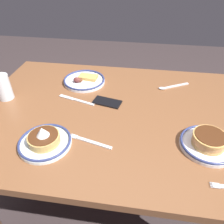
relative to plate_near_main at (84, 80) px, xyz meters
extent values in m
plane|color=#372D2D|center=(-0.21, 0.26, -0.73)|extent=(6.00, 6.00, 0.00)
cube|color=brown|center=(-0.21, 0.26, -0.03)|extent=(1.39, 0.97, 0.04)
cylinder|color=brown|center=(-0.80, -0.13, -0.39)|extent=(0.05, 0.05, 0.68)
cylinder|color=brown|center=(0.38, -0.13, -0.39)|extent=(0.05, 0.05, 0.68)
cylinder|color=white|center=(0.00, 0.00, -0.01)|extent=(0.25, 0.25, 0.01)
torus|color=navy|center=(0.00, 0.00, 0.01)|extent=(0.24, 0.24, 0.01)
cube|color=tan|center=(-0.02, -0.02, 0.01)|extent=(0.12, 0.08, 0.02)
ellipsoid|color=brown|center=(0.03, 0.03, 0.02)|extent=(0.04, 0.03, 0.03)
ellipsoid|color=brown|center=(0.04, 0.03, 0.01)|extent=(0.03, 0.03, 0.03)
ellipsoid|color=brown|center=(0.02, 0.03, 0.01)|extent=(0.04, 0.03, 0.03)
cylinder|color=white|center=(-0.62, 0.44, -0.01)|extent=(0.22, 0.22, 0.01)
torus|color=navy|center=(-0.62, 0.44, 0.01)|extent=(0.22, 0.22, 0.01)
cylinder|color=tan|center=(-0.62, 0.44, 0.01)|extent=(0.13, 0.13, 0.01)
cylinder|color=tan|center=(-0.62, 0.44, 0.02)|extent=(0.13, 0.13, 0.01)
cylinder|color=tan|center=(-0.62, 0.44, 0.03)|extent=(0.13, 0.13, 0.01)
cylinder|color=tan|center=(-0.62, 0.44, 0.04)|extent=(0.13, 0.13, 0.01)
cylinder|color=#4C2814|center=(-0.62, 0.44, 0.05)|extent=(0.12, 0.12, 0.00)
cylinder|color=white|center=(0.03, 0.52, -0.01)|extent=(0.22, 0.22, 0.01)
torus|color=navy|center=(0.03, 0.52, 0.01)|extent=(0.21, 0.21, 0.01)
cylinder|color=tan|center=(0.03, 0.52, 0.01)|extent=(0.13, 0.13, 0.01)
cylinder|color=tan|center=(0.03, 0.52, 0.02)|extent=(0.13, 0.13, 0.01)
cylinder|color=tan|center=(0.03, 0.52, 0.03)|extent=(0.13, 0.13, 0.01)
cylinder|color=#4C2814|center=(0.03, 0.52, 0.04)|extent=(0.12, 0.12, 0.00)
cone|color=white|center=(0.03, 0.52, 0.06)|extent=(0.05, 0.05, 0.04)
cylinder|color=silver|center=(0.37, 0.23, 0.05)|extent=(0.08, 0.08, 0.13)
cylinder|color=black|center=(0.37, 0.23, 0.03)|extent=(0.07, 0.07, 0.09)
cube|color=black|center=(-0.17, 0.19, -0.01)|extent=(0.16, 0.10, 0.01)
cube|color=silver|center=(-0.61, 0.62, -0.01)|extent=(0.03, 0.00, 0.00)
cube|color=silver|center=(-0.61, 0.62, -0.01)|extent=(0.03, 0.00, 0.00)
cube|color=silver|center=(-0.61, 0.63, -0.01)|extent=(0.03, 0.00, 0.00)
cube|color=silver|center=(-0.61, 0.63, -0.01)|extent=(0.03, 0.00, 0.00)
cube|color=silver|center=(-0.15, 0.48, -0.01)|extent=(0.19, 0.06, 0.01)
cube|color=silver|center=(-0.07, 0.45, -0.01)|extent=(0.03, 0.01, 0.00)
cube|color=silver|center=(-0.07, 0.46, -0.01)|extent=(0.03, 0.01, 0.00)
cube|color=silver|center=(-0.07, 0.47, -0.01)|extent=(0.03, 0.01, 0.00)
cube|color=silver|center=(-0.07, 0.47, -0.01)|extent=(0.03, 0.01, 0.00)
cube|color=silver|center=(-0.02, 0.20, -0.01)|extent=(0.17, 0.07, 0.01)
cube|color=silver|center=(0.05, 0.18, -0.01)|extent=(0.09, 0.05, 0.00)
cube|color=silver|center=(-0.53, -0.03, -0.01)|extent=(0.17, 0.10, 0.01)
ellipsoid|color=silver|center=(-0.46, 0.01, -0.01)|extent=(0.04, 0.03, 0.01)
camera|label=1|loc=(-0.33, 1.10, 0.64)|focal=34.59mm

